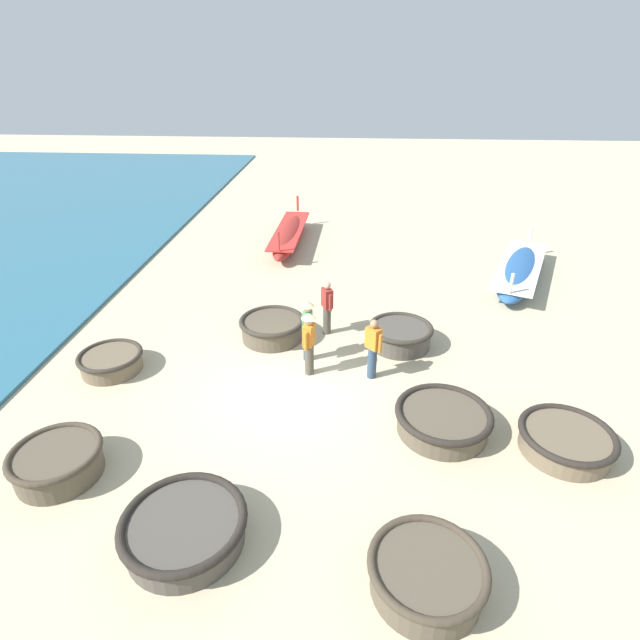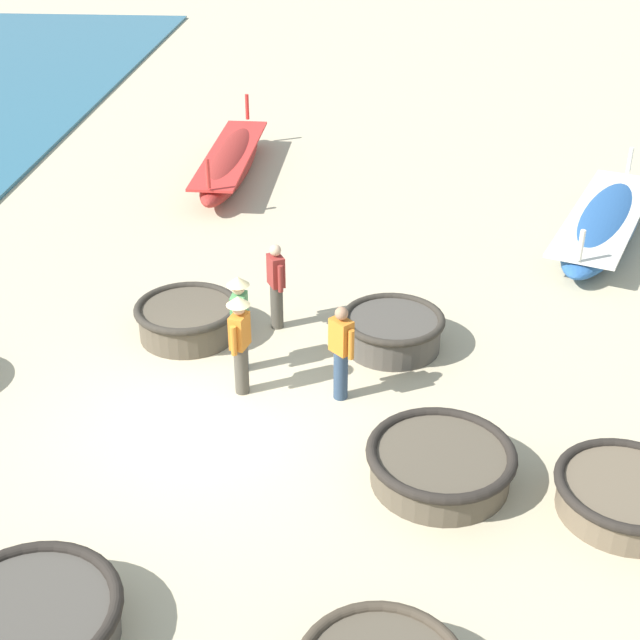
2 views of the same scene
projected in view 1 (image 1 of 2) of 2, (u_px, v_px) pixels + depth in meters
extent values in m
plane|color=#C6B793|center=(289.00, 391.00, 11.67)|extent=(80.00, 80.00, 0.00)
cylinder|color=brown|center=(426.00, 577.00, 7.24)|extent=(1.63, 1.63, 0.52)
torus|color=#42382B|center=(428.00, 565.00, 7.11)|extent=(1.76, 1.76, 0.13)
cylinder|color=#4C473F|center=(185.00, 531.00, 7.96)|extent=(1.89, 1.89, 0.46)
torus|color=#28231E|center=(183.00, 521.00, 7.86)|extent=(2.04, 2.04, 0.15)
cylinder|color=brown|center=(58.00, 463.00, 9.23)|extent=(1.54, 1.54, 0.54)
torus|color=#42382B|center=(54.00, 452.00, 9.10)|extent=(1.67, 1.67, 0.12)
cylinder|color=brown|center=(565.00, 442.00, 9.80)|extent=(1.71, 1.71, 0.44)
torus|color=#28231E|center=(568.00, 434.00, 9.69)|extent=(1.84, 1.84, 0.14)
cylinder|color=brown|center=(442.00, 422.00, 10.32)|extent=(1.85, 1.85, 0.47)
torus|color=#28231E|center=(444.00, 413.00, 10.21)|extent=(2.00, 2.00, 0.15)
cylinder|color=brown|center=(111.00, 363.00, 12.34)|extent=(1.45, 1.45, 0.43)
torus|color=#332D26|center=(110.00, 355.00, 12.24)|extent=(1.56, 1.56, 0.12)
cylinder|color=#4C473F|center=(400.00, 337.00, 13.38)|extent=(1.60, 1.60, 0.54)
torus|color=#332D26|center=(401.00, 328.00, 13.25)|extent=(1.73, 1.73, 0.13)
cylinder|color=brown|center=(272.00, 329.00, 13.72)|extent=(1.66, 1.66, 0.54)
torus|color=#332D26|center=(272.00, 321.00, 13.60)|extent=(1.79, 1.79, 0.13)
ellipsoid|color=#285693|center=(519.00, 271.00, 17.27)|extent=(3.34, 5.73, 0.66)
cube|color=silver|center=(520.00, 265.00, 17.17)|extent=(3.22, 5.33, 0.06)
cylinder|color=silver|center=(531.00, 233.00, 19.06)|extent=(0.10, 0.10, 0.59)
cylinder|color=silver|center=(512.00, 283.00, 14.94)|extent=(0.10, 0.10, 0.59)
ellipsoid|color=maroon|center=(290.00, 236.00, 20.51)|extent=(1.16, 5.62, 0.74)
cube|color=red|center=(289.00, 230.00, 20.40)|extent=(1.18, 5.17, 0.06)
cylinder|color=red|center=(298.00, 203.00, 22.46)|extent=(0.10, 0.10, 0.67)
cylinder|color=red|center=(278.00, 241.00, 17.94)|extent=(0.10, 0.10, 0.67)
cylinder|color=#2D425B|center=(372.00, 363.00, 11.99)|extent=(0.22, 0.22, 0.82)
cube|color=orange|center=(373.00, 338.00, 11.67)|extent=(0.40, 0.40, 0.54)
sphere|color=#A37556|center=(374.00, 324.00, 11.49)|extent=(0.20, 0.20, 0.20)
cylinder|color=orange|center=(380.00, 344.00, 11.55)|extent=(0.09, 0.09, 0.48)
cylinder|color=orange|center=(367.00, 336.00, 11.84)|extent=(0.09, 0.09, 0.48)
cylinder|color=#4C473D|center=(327.00, 320.00, 13.91)|extent=(0.22, 0.22, 0.82)
cube|color=maroon|center=(327.00, 298.00, 13.59)|extent=(0.35, 0.40, 0.54)
sphere|color=#DBB28E|center=(327.00, 285.00, 13.41)|extent=(0.20, 0.20, 0.20)
cylinder|color=maroon|center=(330.00, 303.00, 13.43)|extent=(0.09, 0.09, 0.48)
cylinder|color=maroon|center=(324.00, 296.00, 13.79)|extent=(0.09, 0.09, 0.48)
cylinder|color=#2D425B|center=(308.00, 345.00, 12.69)|extent=(0.22, 0.22, 0.82)
cube|color=#4C8E56|center=(307.00, 322.00, 12.37)|extent=(0.24, 0.35, 0.54)
sphere|color=#DBB28E|center=(307.00, 308.00, 12.19)|extent=(0.20, 0.20, 0.20)
cylinder|color=#4C8E56|center=(309.00, 320.00, 12.59)|extent=(0.09, 0.09, 0.48)
cylinder|color=#4C8E56|center=(306.00, 328.00, 12.20)|extent=(0.09, 0.09, 0.48)
cone|color=#D1BC84|center=(307.00, 304.00, 12.13)|extent=(0.36, 0.36, 0.14)
cylinder|color=#4C473D|center=(309.00, 359.00, 12.12)|extent=(0.22, 0.22, 0.82)
cube|color=orange|center=(309.00, 335.00, 11.80)|extent=(0.30, 0.39, 0.54)
sphere|color=tan|center=(309.00, 321.00, 11.62)|extent=(0.20, 0.20, 0.20)
cylinder|color=orange|center=(306.00, 341.00, 11.64)|extent=(0.09, 0.09, 0.48)
cylinder|color=orange|center=(312.00, 332.00, 12.01)|extent=(0.09, 0.09, 0.48)
cone|color=#D1BC84|center=(309.00, 316.00, 11.56)|extent=(0.36, 0.36, 0.14)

